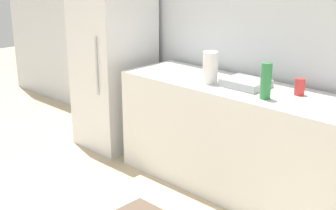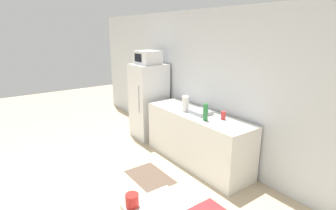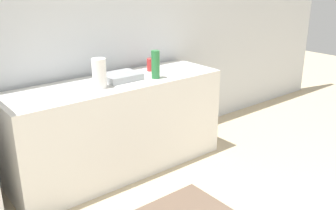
{
  "view_description": "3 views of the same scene",
  "coord_description": "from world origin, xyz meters",
  "px_view_note": "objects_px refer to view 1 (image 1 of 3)",
  "views": [
    {
      "loc": [
        2.34,
        -0.2,
        1.9
      ],
      "look_at": [
        0.33,
        1.89,
        0.96
      ],
      "focal_mm": 50.0,
      "sensor_mm": 36.0,
      "label": 1
    },
    {
      "loc": [
        3.38,
        -0.1,
        2.25
      ],
      "look_at": [
        0.4,
        2.05,
        1.2
      ],
      "focal_mm": 28.0,
      "sensor_mm": 36.0,
      "label": 2
    },
    {
      "loc": [
        -1.45,
        -0.12,
        1.85
      ],
      "look_at": [
        0.26,
        2.01,
        0.88
      ],
      "focal_mm": 40.0,
      "sensor_mm": 36.0,
      "label": 3
    }
  ],
  "objects_px": {
    "refrigerator": "(114,69)",
    "bottle_tall": "(266,81)",
    "bottle_short": "(300,87)",
    "paper_towel_roll": "(210,67)"
  },
  "relations": [
    {
      "from": "bottle_tall",
      "to": "paper_towel_roll",
      "type": "bearing_deg",
      "value": 173.87
    },
    {
      "from": "paper_towel_roll",
      "to": "bottle_short",
      "type": "bearing_deg",
      "value": 15.91
    },
    {
      "from": "refrigerator",
      "to": "bottle_tall",
      "type": "distance_m",
      "value": 1.88
    },
    {
      "from": "bottle_tall",
      "to": "paper_towel_roll",
      "type": "distance_m",
      "value": 0.56
    },
    {
      "from": "refrigerator",
      "to": "bottle_tall",
      "type": "bearing_deg",
      "value": -3.8
    },
    {
      "from": "bottle_short",
      "to": "paper_towel_roll",
      "type": "distance_m",
      "value": 0.72
    },
    {
      "from": "refrigerator",
      "to": "bottle_short",
      "type": "relative_size",
      "value": 12.41
    },
    {
      "from": "bottle_tall",
      "to": "bottle_short",
      "type": "height_order",
      "value": "bottle_tall"
    },
    {
      "from": "refrigerator",
      "to": "paper_towel_roll",
      "type": "xyz_separation_m",
      "value": [
        1.3,
        -0.06,
        0.24
      ]
    },
    {
      "from": "bottle_tall",
      "to": "paper_towel_roll",
      "type": "relative_size",
      "value": 1.03
    }
  ]
}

